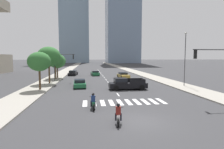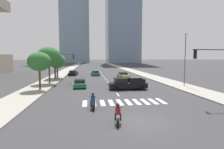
{
  "view_description": "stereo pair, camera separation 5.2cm",
  "coord_description": "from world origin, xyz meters",
  "views": [
    {
      "loc": [
        -3.69,
        -12.9,
        4.65
      ],
      "look_at": [
        0.0,
        15.94,
        2.0
      ],
      "focal_mm": 29.97,
      "sensor_mm": 36.0,
      "label": 1
    },
    {
      "loc": [
        -3.64,
        -12.91,
        4.65
      ],
      "look_at": [
        0.0,
        15.94,
        2.0
      ],
      "focal_mm": 29.97,
      "sensor_mm": 36.0,
      "label": 2
    }
  ],
  "objects": [
    {
      "name": "sedan_green_2",
      "position": [
        -1.93,
        35.54,
        0.59
      ],
      "size": [
        2.24,
        4.63,
        1.27
      ],
      "rotation": [
        0.0,
        0.0,
        1.67
      ],
      "color": "#1E6038",
      "rests_on": "ground"
    },
    {
      "name": "traffic_signal_near",
      "position": [
        8.9,
        4.22,
        4.02
      ],
      "size": [
        4.22,
        0.28,
        5.67
      ],
      "rotation": [
        0.0,
        0.0,
        3.14
      ],
      "color": "#333335",
      "rests_on": "sidewalk_east"
    },
    {
      "name": "sedan_gold_1",
      "position": [
        4.33,
        29.29,
        0.57
      ],
      "size": [
        2.3,
        4.91,
        1.22
      ],
      "rotation": [
        0.0,
        0.0,
        -1.47
      ],
      "color": "#B28E38",
      "rests_on": "ground"
    },
    {
      "name": "motorcycle_lead",
      "position": [
        -3.28,
        3.86,
        0.58
      ],
      "size": [
        0.7,
        2.17,
        1.49
      ],
      "rotation": [
        0.0,
        0.0,
        1.62
      ],
      "color": "black",
      "rests_on": "ground"
    },
    {
      "name": "street_tree_third",
      "position": [
        -10.46,
        27.27,
        4.18
      ],
      "size": [
        3.43,
        3.43,
        5.5
      ],
      "color": "#4C3823",
      "rests_on": "sidewalk_west"
    },
    {
      "name": "lane_divider_center",
      "position": [
        0.0,
        33.94,
        0.0
      ],
      "size": [
        0.14,
        50.0,
        0.01
      ],
      "color": "silver",
      "rests_on": "ground"
    },
    {
      "name": "street_tree_nearest",
      "position": [
        -10.46,
        14.27,
        4.07
      ],
      "size": [
        3.16,
        3.16,
        5.28
      ],
      "color": "#4C3823",
      "rests_on": "sidewalk_west"
    },
    {
      "name": "sidewalk_west",
      "position": [
        -11.26,
        30.0,
        0.07
      ],
      "size": [
        4.0,
        260.0,
        0.15
      ],
      "primitive_type": "cube",
      "color": "gray",
      "rests_on": "ground"
    },
    {
      "name": "motorcycle_trailing",
      "position": [
        -1.62,
        -0.21,
        0.58
      ],
      "size": [
        0.71,
        2.11,
        1.49
      ],
      "rotation": [
        0.0,
        0.0,
        1.4
      ],
      "color": "black",
      "rests_on": "ground"
    },
    {
      "name": "crosswalk_near",
      "position": [
        -0.0,
        5.94,
        0.0
      ],
      "size": [
        8.55,
        2.59,
        0.01
      ],
      "color": "silver",
      "rests_on": "ground"
    },
    {
      "name": "traffic_signal_far",
      "position": [
        -8.62,
        23.62,
        3.91
      ],
      "size": [
        4.12,
        0.28,
        5.5
      ],
      "color": "#333335",
      "rests_on": "sidewalk_west"
    },
    {
      "name": "pickup_truck",
      "position": [
        1.78,
        13.71,
        0.81
      ],
      "size": [
        5.52,
        2.09,
        1.67
      ],
      "rotation": [
        0.0,
        0.0,
        3.16
      ],
      "color": "black",
      "rests_on": "ground"
    },
    {
      "name": "sedan_green_0",
      "position": [
        -5.05,
        16.78,
        0.57
      ],
      "size": [
        2.13,
        4.88,
        1.22
      ],
      "rotation": [
        0.0,
        0.0,
        1.64
      ],
      "color": "#1E6038",
      "rests_on": "ground"
    },
    {
      "name": "sedan_black_3",
      "position": [
        -7.64,
        36.59,
        0.59
      ],
      "size": [
        2.34,
        4.96,
        1.27
      ],
      "rotation": [
        0.0,
        0.0,
        1.47
      ],
      "color": "black",
      "rests_on": "ground"
    },
    {
      "name": "street_tree_second",
      "position": [
        -10.46,
        20.82,
        4.8
      ],
      "size": [
        4.03,
        4.03,
        6.38
      ],
      "color": "#4C3823",
      "rests_on": "sidewalk_west"
    },
    {
      "name": "sidewalk_east",
      "position": [
        11.26,
        30.0,
        0.07
      ],
      "size": [
        4.0,
        260.0,
        0.15
      ],
      "primitive_type": "cube",
      "color": "gray",
      "rests_on": "ground"
    },
    {
      "name": "street_lamp_east",
      "position": [
        11.56,
        15.08,
        4.97
      ],
      "size": [
        0.5,
        0.24,
        8.42
      ],
      "color": "#3F3F42",
      "rests_on": "sidewalk_east"
    },
    {
      "name": "street_tree_fourth",
      "position": [
        -10.46,
        29.57,
        3.83
      ],
      "size": [
        3.67,
        3.67,
        5.25
      ],
      "color": "#4C3823",
      "rests_on": "sidewalk_west"
    },
    {
      "name": "ground_plane",
      "position": [
        0.0,
        0.0,
        0.0
      ],
      "size": [
        800.0,
        800.0,
        0.0
      ],
      "primitive_type": "plane",
      "color": "#333335"
    }
  ]
}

